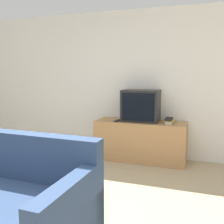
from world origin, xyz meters
TOP-DOWN VIEW (x-y plane):
  - wall_back at (0.00, 3.03)m, footprint 9.00×0.06m
  - tv_stand at (0.38, 2.73)m, footprint 1.54×0.51m
  - television at (0.37, 2.78)m, footprint 0.63×0.41m
  - book_stack at (0.86, 2.73)m, footprint 0.16×0.22m
  - remote_on_stand at (-0.01, 2.60)m, footprint 0.06×0.17m

SIDE VIEW (x-z plane):
  - tv_stand at x=0.38m, z-range 0.00..0.68m
  - remote_on_stand at x=-0.01m, z-range 0.68..0.71m
  - book_stack at x=0.86m, z-range 0.68..0.77m
  - television at x=0.37m, z-range 0.68..1.22m
  - wall_back at x=0.00m, z-range 0.00..2.60m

